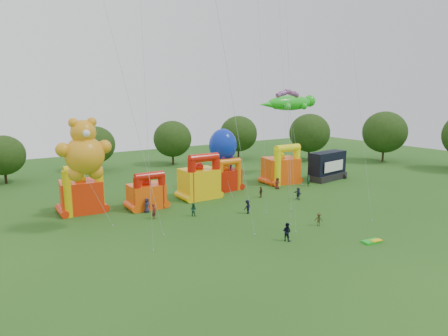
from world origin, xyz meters
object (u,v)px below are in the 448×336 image
stage_trailer (327,166)px  spectator_0 (147,205)px  bouncy_castle_2 (200,181)px  octopus_kite (224,157)px  spectator_4 (261,192)px  gecko_kite (294,134)px  bouncy_castle_0 (82,194)px  teddy_bear_kite (86,155)px

stage_trailer → spectator_0: 35.39m
bouncy_castle_2 → octopus_kite: (6.02, 2.60, 2.69)m
bouncy_castle_2 → spectator_4: size_ratio=4.17×
bouncy_castle_2 → gecko_kite: 21.82m
octopus_kite → spectator_4: size_ratio=6.01×
stage_trailer → bouncy_castle_0: bearing=175.2°
bouncy_castle_0 → spectator_0: (7.03, -4.84, -1.53)m
stage_trailer → octopus_kite: 20.37m
bouncy_castle_0 → spectator_4: size_ratio=3.98×
bouncy_castle_2 → gecko_kite: bearing=6.6°
spectator_4 → teddy_bear_kite: bearing=-23.3°
octopus_kite → spectator_0: bearing=-161.5°
teddy_bear_kite → octopus_kite: 25.35m
gecko_kite → spectator_4: size_ratio=9.20×
bouncy_castle_0 → bouncy_castle_2: bearing=-7.7°
teddy_bear_kite → octopus_kite: size_ratio=1.31×
stage_trailer → spectator_4: stage_trailer is taller
teddy_bear_kite → spectator_0: size_ratio=6.72×
spectator_4 → spectator_0: bearing=-32.4°
gecko_kite → octopus_kite: gecko_kite is taller
bouncy_castle_2 → gecko_kite: size_ratio=0.45×
gecko_kite → bouncy_castle_2: bearing=-173.4°
bouncy_castle_0 → spectator_4: bouncy_castle_0 is taller
octopus_kite → spectator_4: octopus_kite is taller
spectator_4 → bouncy_castle_0: bearing=-41.4°
bouncy_castle_2 → spectator_0: bouncy_castle_2 is taller
stage_trailer → spectator_0: bearing=-177.9°
spectator_0 → octopus_kite: bearing=-5.5°
teddy_bear_kite → spectator_4: 26.73m
bouncy_castle_0 → spectator_0: bearing=-34.5°
bouncy_castle_0 → bouncy_castle_2: (16.55, -2.23, 0.11)m
gecko_kite → spectator_4: gecko_kite is taller
octopus_kite → spectator_4: (1.80, -7.33, -4.47)m
bouncy_castle_0 → spectator_4: bearing=-15.9°
gecko_kite → octopus_kite: (-14.94, 0.18, -2.87)m
bouncy_castle_0 → spectator_0: size_ratio=3.41×
gecko_kite → bouncy_castle_0: bearing=-179.7°
bouncy_castle_0 → octopus_kite: 22.75m
bouncy_castle_2 → spectator_0: size_ratio=3.57×
stage_trailer → octopus_kite: bearing=168.8°
spectator_0 → spectator_4: size_ratio=1.17×
bouncy_castle_0 → octopus_kite: (22.58, 0.37, 2.81)m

